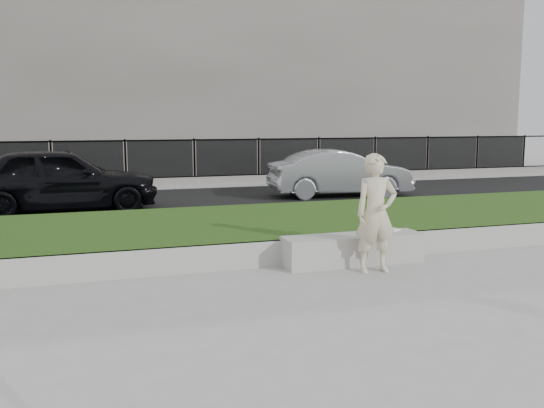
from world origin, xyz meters
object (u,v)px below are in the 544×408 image
object	(u,v)px
stone_bench	(353,249)
car_silver	(340,173)
man	(376,213)
book	(392,230)
car_dark	(59,179)

from	to	relation	value
stone_bench	car_silver	distance (m)	8.12
man	book	size ratio (longest dim) A/B	7.73
stone_bench	book	size ratio (longest dim) A/B	9.89
stone_bench	book	xyz separation A→B (m)	(0.77, 0.14, 0.24)
stone_bench	car_silver	size ratio (longest dim) A/B	0.55
man	stone_bench	bearing A→B (deg)	104.02
book	man	bearing A→B (deg)	-160.11
car_silver	man	bearing A→B (deg)	164.65
man	car_silver	world-z (taller)	man
car_dark	man	bearing A→B (deg)	-150.43
book	car_dark	world-z (taller)	car_dark
car_dark	book	bearing A→B (deg)	-144.11
stone_bench	man	xyz separation A→B (m)	(0.09, -0.55, 0.64)
stone_bench	man	size ratio (longest dim) A/B	1.28
man	car_silver	xyz separation A→B (m)	(3.14, 7.98, -0.17)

